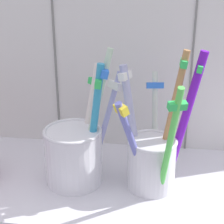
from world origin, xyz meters
TOP-DOWN VIEW (x-y plane):
  - counter_slab at (0.00, 0.00)cm, footprint 64.00×22.00cm
  - tile_wall_back at (0.00, 12.00)cm, footprint 64.00×2.20cm
  - toothbrush_cup_left at (-5.06, -0.74)cm, footprint 10.61×9.14cm
  - toothbrush_cup_right at (5.54, -0.86)cm, footprint 11.23×13.70cm

SIDE VIEW (x-z plane):
  - counter_slab at x=0.00cm, z-range 0.00..2.00cm
  - toothbrush_cup_left at x=-5.06cm, z-range -2.77..16.16cm
  - toothbrush_cup_right at x=5.54cm, z-range -2.51..16.57cm
  - tile_wall_back at x=0.00cm, z-range 0.00..45.00cm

